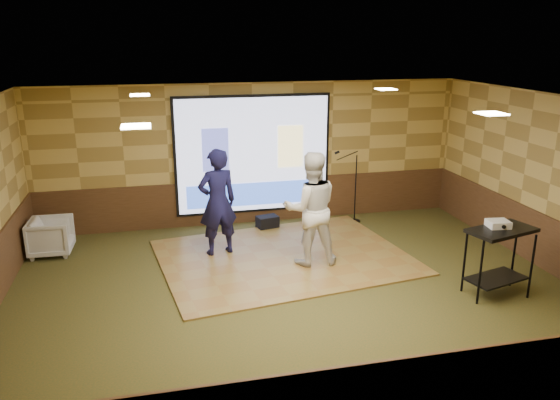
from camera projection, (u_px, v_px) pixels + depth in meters
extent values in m
plane|color=#313D1C|center=(293.00, 291.00, 8.74)|extent=(9.00, 9.00, 0.00)
cube|color=tan|center=(253.00, 154.00, 11.56)|extent=(9.00, 0.04, 3.00)
cube|color=tan|center=(389.00, 310.00, 5.04)|extent=(9.00, 0.04, 3.00)
cube|color=tan|center=(550.00, 184.00, 9.28)|extent=(0.04, 7.00, 3.00)
cube|color=beige|center=(295.00, 102.00, 7.86)|extent=(9.00, 7.00, 0.04)
cube|color=#442B16|center=(254.00, 201.00, 11.84)|extent=(9.00, 0.04, 0.95)
cube|color=#442B16|center=(541.00, 240.00, 9.57)|extent=(0.04, 7.00, 0.95)
cube|color=black|center=(253.00, 155.00, 11.51)|extent=(3.32, 0.03, 2.52)
cube|color=silver|center=(253.00, 155.00, 11.49)|extent=(3.20, 0.02, 2.40)
cube|color=#434A94|center=(215.00, 150.00, 11.25)|extent=(0.55, 0.01, 0.90)
cube|color=#E6D485|center=(290.00, 146.00, 11.60)|extent=(0.55, 0.01, 0.90)
cube|color=blue|center=(254.00, 194.00, 11.72)|extent=(2.88, 0.01, 0.50)
cube|color=beige|center=(140.00, 95.00, 9.07)|extent=(0.32, 0.32, 0.02)
cube|color=beige|center=(386.00, 89.00, 10.03)|extent=(0.32, 0.32, 0.02)
cube|color=beige|center=(136.00, 126.00, 6.00)|extent=(0.32, 0.32, 0.02)
cube|color=beige|center=(491.00, 114.00, 6.95)|extent=(0.32, 0.32, 0.02)
cube|color=olive|center=(284.00, 257.00, 10.02)|extent=(4.81, 3.92, 0.03)
imported|color=#14133D|center=(218.00, 202.00, 9.89)|extent=(0.81, 0.62, 1.98)
imported|color=silver|center=(311.00, 209.00, 9.46)|extent=(1.03, 0.83, 2.01)
cylinder|color=black|center=(480.00, 272.00, 8.17)|extent=(0.04, 0.04, 1.05)
cylinder|color=black|center=(532.00, 267.00, 8.36)|extent=(0.04, 0.04, 1.05)
cylinder|color=black|center=(464.00, 261.00, 8.58)|extent=(0.04, 0.04, 1.05)
cylinder|color=black|center=(514.00, 256.00, 8.77)|extent=(0.04, 0.04, 1.05)
cube|color=black|center=(502.00, 230.00, 8.31)|extent=(1.05, 0.55, 0.06)
cube|color=black|center=(496.00, 278.00, 8.54)|extent=(0.94, 0.50, 0.03)
cube|color=white|center=(498.00, 224.00, 8.36)|extent=(0.35, 0.30, 0.11)
cylinder|color=black|center=(354.00, 221.00, 11.98)|extent=(0.26, 0.26, 0.02)
cylinder|color=black|center=(355.00, 189.00, 11.77)|extent=(0.02, 0.02, 1.48)
cylinder|color=black|center=(347.00, 156.00, 11.50)|extent=(0.47, 0.02, 0.19)
cylinder|color=black|center=(337.00, 153.00, 11.43)|extent=(0.11, 0.05, 0.08)
imported|color=gray|center=(51.00, 237.00, 10.11)|extent=(0.78, 0.76, 0.69)
cube|color=black|center=(267.00, 222.00, 11.51)|extent=(0.49, 0.38, 0.27)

